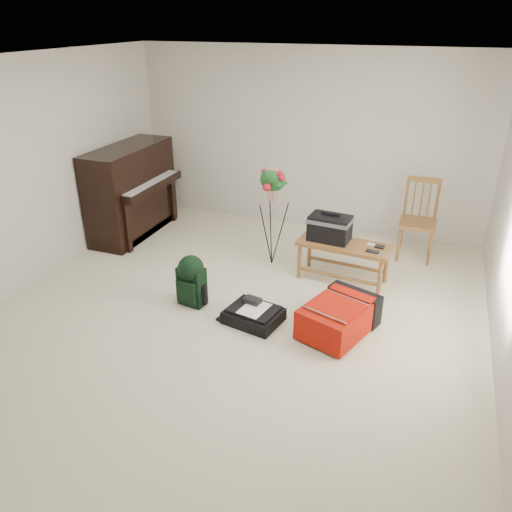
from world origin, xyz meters
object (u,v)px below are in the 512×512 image
at_px(piano, 132,193).
at_px(bench, 334,233).
at_px(dining_chair, 418,220).
at_px(red_suitcase, 340,314).
at_px(flower_stand, 272,217).
at_px(black_duffel, 254,314).
at_px(green_backpack, 191,278).

distance_m(piano, bench, 2.97).
relative_size(dining_chair, red_suitcase, 1.09).
distance_m(dining_chair, flower_stand, 1.88).
bearing_deg(black_duffel, red_suitcase, 22.14).
relative_size(bench, green_backpack, 1.91).
bearing_deg(flower_stand, piano, 173.90).
xyz_separation_m(piano, bench, (2.95, -0.37, -0.02)).
bearing_deg(red_suitcase, bench, 126.19).
xyz_separation_m(red_suitcase, black_duffel, (-0.85, -0.17, -0.10)).
bearing_deg(bench, flower_stand, 177.18).
height_order(red_suitcase, green_backpack, green_backpack).
height_order(red_suitcase, flower_stand, flower_stand).
xyz_separation_m(dining_chair, flower_stand, (-1.67, -0.85, 0.13)).
bearing_deg(red_suitcase, flower_stand, 152.95).
bearing_deg(black_duffel, green_backpack, -176.27).
bearing_deg(green_backpack, red_suitcase, 11.94).
distance_m(bench, red_suitcase, 1.16).
bearing_deg(red_suitcase, black_duffel, -149.56).
distance_m(dining_chair, green_backpack, 3.01).
height_order(black_duffel, green_backpack, green_backpack).
bearing_deg(piano, black_duffel, -33.30).
bearing_deg(piano, red_suitcase, -23.47).
height_order(piano, black_duffel, piano).
height_order(bench, green_backpack, bench).
xyz_separation_m(bench, black_duffel, (-0.53, -1.21, -0.49)).
xyz_separation_m(bench, dining_chair, (0.88, 0.97, -0.08)).
xyz_separation_m(bench, red_suitcase, (0.32, -1.05, -0.40)).
bearing_deg(green_backpack, bench, 50.51).
relative_size(dining_chair, black_duffel, 1.66).
bearing_deg(green_backpack, dining_chair, 53.36).
relative_size(red_suitcase, green_backpack, 1.63).
relative_size(bench, flower_stand, 0.86).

